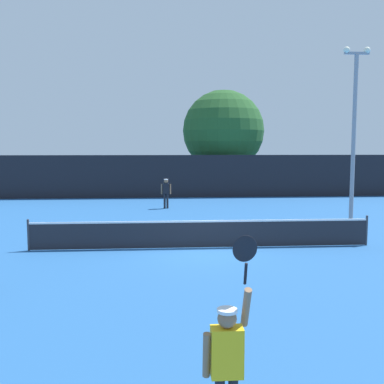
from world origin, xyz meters
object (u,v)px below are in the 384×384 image
at_px(light_pole, 354,125).
at_px(parked_car_near, 83,181).
at_px(tennis_ball, 249,243).
at_px(large_tree, 223,131).
at_px(player_receiving, 166,190).
at_px(player_serving, 228,354).
at_px(parked_car_mid, 196,177).
at_px(parked_car_far, 291,177).

height_order(light_pole, parked_car_near, light_pole).
bearing_deg(tennis_ball, large_tree, 84.99).
bearing_deg(player_receiving, player_serving, 91.34).
height_order(tennis_ball, light_pole, light_pole).
relative_size(large_tree, parked_car_near, 1.82).
distance_m(tennis_ball, light_pole, 7.62).
xyz_separation_m(tennis_ball, light_pole, (5.24, 3.34, 4.40)).
bearing_deg(parked_car_mid, player_receiving, -97.91).
height_order(player_receiving, parked_car_mid, parked_car_mid).
xyz_separation_m(parked_car_mid, parked_car_far, (8.50, -0.09, 0.00)).
relative_size(parked_car_near, parked_car_mid, 0.99).
xyz_separation_m(large_tree, parked_car_near, (-10.92, 1.63, -3.89)).
distance_m(light_pole, parked_car_near, 22.37).
xyz_separation_m(player_serving, tennis_ball, (2.42, 10.75, -1.05)).
bearing_deg(light_pole, player_serving, -118.52).
relative_size(player_receiving, parked_car_far, 0.38).
distance_m(light_pole, parked_car_far, 20.49).
relative_size(player_serving, parked_car_far, 0.57).
xyz_separation_m(tennis_ball, parked_car_near, (-9.32, 19.94, 0.74)).
xyz_separation_m(player_serving, parked_car_far, (10.88, 34.00, -0.30)).
bearing_deg(parked_car_near, player_serving, -75.58).
xyz_separation_m(tennis_ball, parked_car_mid, (-0.05, 23.34, 0.74)).
xyz_separation_m(player_serving, parked_car_mid, (2.37, 34.09, -0.30)).
distance_m(player_serving, parked_car_far, 35.70).
relative_size(tennis_ball, large_tree, 0.01).
height_order(player_receiving, tennis_ball, player_receiving).
relative_size(parked_car_near, parked_car_far, 0.98).
xyz_separation_m(player_receiving, parked_car_near, (-6.42, 10.52, -0.25)).
xyz_separation_m(player_serving, light_pole, (7.66, 14.10, 3.36)).
bearing_deg(player_serving, light_pole, 61.48).
distance_m(player_receiving, tennis_ball, 9.90).
relative_size(player_receiving, tennis_ball, 24.58).
bearing_deg(player_serving, player_receiving, 91.34).
relative_size(player_receiving, light_pole, 0.22).
bearing_deg(parked_car_near, parked_car_far, 12.32).
bearing_deg(player_receiving, parked_car_far, -129.36).
bearing_deg(light_pole, parked_car_far, 80.82).
distance_m(tennis_ball, parked_car_far, 24.75).
relative_size(player_serving, tennis_ball, 36.38).
bearing_deg(player_receiving, parked_car_mid, -101.55).
height_order(light_pole, large_tree, large_tree).
bearing_deg(player_serving, large_tree, 82.11).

